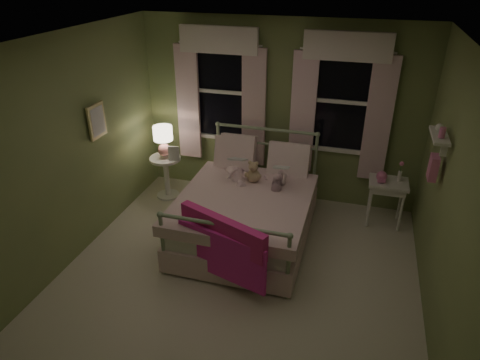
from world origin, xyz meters
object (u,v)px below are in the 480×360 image
(child_left, at_px, (236,153))
(child_right, at_px, (278,162))
(bed, at_px, (247,211))
(nightstand_right, at_px, (388,188))
(teddy_bear, at_px, (253,173))
(nightstand_left, at_px, (166,171))
(table_lamp, at_px, (163,138))

(child_left, xyz_separation_m, child_right, (0.56, 0.00, -0.05))
(bed, distance_m, child_right, 0.75)
(child_left, bearing_deg, nightstand_right, 164.18)
(teddy_bear, height_order, nightstand_right, teddy_bear)
(teddy_bear, bearing_deg, nightstand_right, 17.86)
(child_left, distance_m, nightstand_right, 2.06)
(child_left, bearing_deg, nightstand_left, -39.18)
(child_right, xyz_separation_m, teddy_bear, (-0.28, -0.16, -0.13))
(bed, height_order, table_lamp, bed)
(table_lamp, height_order, nightstand_right, table_lamp)
(nightstand_left, relative_size, nightstand_right, 1.02)
(child_left, height_order, teddy_bear, child_left)
(bed, bearing_deg, nightstand_left, 154.62)
(teddy_bear, bearing_deg, child_left, 150.50)
(child_left, bearing_deg, bed, 95.44)
(nightstand_left, bearing_deg, child_left, -12.23)
(child_right, relative_size, nightstand_right, 1.09)
(nightstand_left, distance_m, nightstand_right, 3.16)
(nightstand_right, bearing_deg, nightstand_left, -177.54)
(child_left, xyz_separation_m, nightstand_right, (1.98, 0.39, -0.42))
(teddy_bear, xyz_separation_m, table_lamp, (-1.45, 0.41, 0.16))
(bed, xyz_separation_m, child_left, (-0.27, 0.43, 0.59))
(nightstand_left, bearing_deg, child_right, -8.35)
(child_left, distance_m, child_right, 0.56)
(child_right, height_order, teddy_bear, child_right)
(child_right, bearing_deg, nightstand_left, -15.17)
(table_lamp, relative_size, nightstand_right, 0.71)
(teddy_bear, relative_size, table_lamp, 0.67)
(bed, bearing_deg, child_left, 122.39)
(table_lamp, xyz_separation_m, nightstand_right, (3.16, 0.14, -0.40))
(nightstand_left, bearing_deg, teddy_bear, -15.85)
(teddy_bear, xyz_separation_m, nightstand_right, (1.70, 0.55, -0.24))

